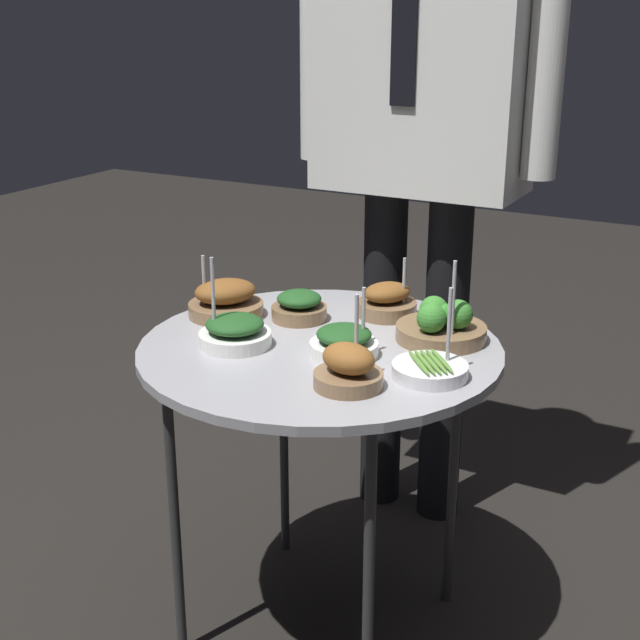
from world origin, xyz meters
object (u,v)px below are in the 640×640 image
(serving_cart, at_px, (320,366))
(bowl_broccoli_mid_left, at_px, (441,325))
(bowl_roast_mid_right, at_px, (387,302))
(bowl_asparagus_near_rim, at_px, (430,369))
(bowl_spinach_front_right, at_px, (299,307))
(bowl_spinach_far_rim, at_px, (344,342))
(bowl_roast_front_left, at_px, (226,301))
(waiter_figure, at_px, (423,86))
(bowl_roast_back_right, at_px, (349,369))
(bowl_spinach_center, at_px, (235,332))

(serving_cart, xyz_separation_m, bowl_broccoli_mid_left, (0.19, 0.13, 0.07))
(bowl_roast_mid_right, bearing_deg, bowl_asparagus_near_rim, -52.35)
(bowl_spinach_front_right, height_order, bowl_spinach_far_rim, bowl_spinach_far_rim)
(bowl_roast_front_left, xyz_separation_m, waiter_figure, (0.22, 0.48, 0.40))
(waiter_figure, bearing_deg, bowl_roast_mid_right, -77.98)
(serving_cart, relative_size, bowl_spinach_far_rim, 5.30)
(bowl_roast_back_right, bearing_deg, waiter_figure, 103.24)
(bowl_spinach_far_rim, distance_m, bowl_asparagus_near_rim, 0.18)
(bowl_spinach_front_right, bearing_deg, bowl_roast_mid_right, 35.86)
(bowl_roast_mid_right, height_order, bowl_broccoli_mid_left, bowl_broccoli_mid_left)
(bowl_spinach_front_right, height_order, bowl_spinach_center, bowl_spinach_center)
(bowl_spinach_front_right, bearing_deg, bowl_spinach_far_rim, -37.80)
(bowl_spinach_center, bearing_deg, waiter_figure, 79.71)
(bowl_spinach_front_right, xyz_separation_m, bowl_broccoli_mid_left, (0.30, 0.02, 0.01))
(bowl_roast_mid_right, bearing_deg, bowl_broccoli_mid_left, -29.36)
(bowl_roast_mid_right, distance_m, bowl_broccoli_mid_left, 0.17)
(bowl_roast_mid_right, bearing_deg, serving_cart, -100.90)
(bowl_broccoli_mid_left, bearing_deg, bowl_roast_mid_right, 150.64)
(bowl_spinach_far_rim, relative_size, bowl_roast_back_right, 0.85)
(bowl_roast_front_left, bearing_deg, serving_cart, -12.64)
(bowl_roast_back_right, bearing_deg, bowl_spinach_front_right, 133.33)
(bowl_spinach_far_rim, bearing_deg, waiter_figure, 99.16)
(bowl_spinach_far_rim, xyz_separation_m, bowl_roast_front_left, (-0.31, 0.08, 0.01))
(bowl_spinach_front_right, relative_size, bowl_roast_mid_right, 0.90)
(bowl_roast_mid_right, height_order, bowl_asparagus_near_rim, bowl_asparagus_near_rim)
(serving_cart, xyz_separation_m, bowl_spinach_center, (-0.14, -0.08, 0.07))
(bowl_roast_back_right, relative_size, bowl_roast_front_left, 0.97)
(bowl_asparagus_near_rim, bearing_deg, bowl_spinach_front_right, 156.51)
(bowl_spinach_far_rim, bearing_deg, bowl_roast_back_right, -60.12)
(bowl_roast_back_right, height_order, bowl_asparagus_near_rim, bowl_asparagus_near_rim)
(bowl_spinach_far_rim, bearing_deg, bowl_spinach_center, -165.03)
(bowl_roast_mid_right, height_order, bowl_roast_front_left, bowl_roast_front_left)
(bowl_roast_mid_right, relative_size, bowl_roast_front_left, 0.80)
(bowl_spinach_front_right, relative_size, bowl_broccoli_mid_left, 0.65)
(bowl_roast_mid_right, xyz_separation_m, bowl_asparagus_near_rim, (0.20, -0.26, -0.01))
(bowl_spinach_front_right, xyz_separation_m, bowl_spinach_center, (-0.03, -0.18, 0.00))
(serving_cart, bearing_deg, bowl_asparagus_near_rim, -10.09)
(waiter_figure, bearing_deg, bowl_spinach_far_rim, -80.84)
(serving_cart, relative_size, bowl_broccoli_mid_left, 3.97)
(serving_cart, bearing_deg, bowl_spinach_far_rim, -20.47)
(serving_cart, height_order, bowl_roast_front_left, bowl_roast_front_left)
(bowl_broccoli_mid_left, bearing_deg, bowl_spinach_far_rim, -130.39)
(bowl_spinach_front_right, distance_m, bowl_roast_mid_right, 0.18)
(bowl_roast_front_left, bearing_deg, bowl_spinach_far_rim, -14.25)
(serving_cart, height_order, bowl_spinach_far_rim, bowl_spinach_far_rim)
(serving_cart, relative_size, bowl_spinach_center, 3.97)
(bowl_roast_back_right, relative_size, bowl_asparagus_near_rim, 0.98)
(bowl_spinach_far_rim, height_order, bowl_roast_back_right, bowl_roast_back_right)
(bowl_spinach_far_rim, relative_size, waiter_figure, 0.08)
(bowl_spinach_front_right, xyz_separation_m, bowl_roast_mid_right, (0.15, 0.11, 0.00))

